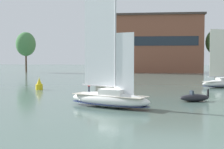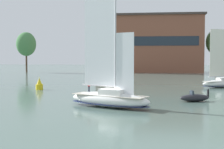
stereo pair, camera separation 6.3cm
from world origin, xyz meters
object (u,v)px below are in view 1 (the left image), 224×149
at_px(sailboat_main, 109,97).
at_px(channel_buoy, 39,85).
at_px(tree_shore_center, 26,44).
at_px(motor_tender, 195,98).
at_px(tree_shore_left, 216,42).
at_px(sailboat_moored_mid_channel, 222,82).

bearing_deg(sailboat_main, channel_buoy, 129.85).
distance_m(tree_shore_center, motor_tender, 90.85).
relative_size(tree_shore_center, sailboat_main, 1.05).
height_order(sailboat_main, channel_buoy, sailboat_main).
bearing_deg(motor_tender, channel_buoy, 154.93).
distance_m(tree_shore_left, channel_buoy, 81.92).
bearing_deg(motor_tender, tree_shore_center, 125.72).
height_order(tree_shore_left, tree_shore_center, tree_shore_left).
bearing_deg(motor_tender, tree_shore_left, 76.10).
relative_size(motor_tender, channel_buoy, 1.92).
bearing_deg(tree_shore_left, sailboat_main, -109.63).
bearing_deg(sailboat_moored_mid_channel, tree_shore_center, 139.01).
bearing_deg(sailboat_moored_mid_channel, motor_tender, -111.97).
bearing_deg(channel_buoy, sailboat_main, -50.15).
xyz_separation_m(sailboat_moored_mid_channel, motor_tender, (-8.21, -20.36, -0.48)).
xyz_separation_m(tree_shore_left, motor_tender, (-19.65, -79.40, -10.98)).
height_order(tree_shore_left, motor_tender, tree_shore_left).
bearing_deg(tree_shore_center, sailboat_main, -62.11).
bearing_deg(tree_shore_center, tree_shore_left, 4.83).
relative_size(sailboat_moored_mid_channel, channel_buoy, 5.38).
height_order(sailboat_main, motor_tender, sailboat_main).
height_order(sailboat_main, sailboat_moored_mid_channel, sailboat_main).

